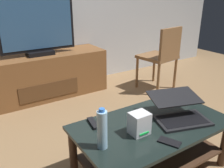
{
  "coord_description": "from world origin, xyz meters",
  "views": [
    {
      "loc": [
        -1.02,
        -1.08,
        1.31
      ],
      "look_at": [
        0.02,
        0.53,
        0.56
      ],
      "focal_mm": 38.32,
      "sensor_mm": 36.0,
      "label": 1
    }
  ],
  "objects": [
    {
      "name": "router_box",
      "position": [
        -0.11,
        -0.01,
        0.49
      ],
      "size": [
        0.13,
        0.11,
        0.15
      ],
      "color": "silver",
      "rests_on": "coffee_table"
    },
    {
      "name": "laptop",
      "position": [
        0.27,
        -0.01,
        0.47
      ],
      "size": [
        0.48,
        0.48,
        0.16
      ],
      "color": "black",
      "rests_on": "coffee_table"
    },
    {
      "name": "media_cabinet",
      "position": [
        -0.2,
        1.87,
        0.28
      ],
      "size": [
        1.65,
        0.52,
        0.57
      ],
      "color": "brown",
      "rests_on": "ground"
    },
    {
      "name": "water_bottle_near",
      "position": [
        -0.4,
        -0.01,
        0.54
      ],
      "size": [
        0.06,
        0.06,
        0.27
      ],
      "color": "#99C6E5",
      "rests_on": "coffee_table"
    },
    {
      "name": "coffee_table",
      "position": [
        0.05,
        0.03,
        0.28
      ],
      "size": [
        1.14,
        0.64,
        0.41
      ],
      "color": "black",
      "rests_on": "ground"
    },
    {
      "name": "tv_remote",
      "position": [
        -0.32,
        0.26,
        0.42
      ],
      "size": [
        0.07,
        0.16,
        0.02
      ],
      "primitive_type": "cube",
      "rotation": [
        0.0,
        0.0,
        -0.16
      ],
      "color": "black",
      "rests_on": "coffee_table"
    },
    {
      "name": "dining_chair",
      "position": [
        1.26,
        1.21,
        0.51
      ],
      "size": [
        0.5,
        0.5,
        0.88
      ],
      "color": "brown",
      "rests_on": "ground"
    },
    {
      "name": "cell_phone",
      "position": [
        -0.02,
        -0.2,
        0.42
      ],
      "size": [
        0.12,
        0.16,
        0.01
      ],
      "primitive_type": "cube",
      "rotation": [
        0.0,
        0.0,
        0.44
      ],
      "color": "black",
      "rests_on": "coffee_table"
    },
    {
      "name": "television",
      "position": [
        -0.2,
        1.85,
        0.91
      ],
      "size": [
        0.92,
        0.2,
        0.72
      ],
      "color": "black",
      "rests_on": "media_cabinet"
    }
  ]
}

